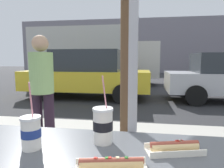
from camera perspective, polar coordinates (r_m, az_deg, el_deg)
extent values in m
plane|color=#2D2D30|center=(9.14, 8.34, -1.94)|extent=(60.00, 60.00, 0.00)
cube|color=#B2ADA3|center=(2.96, 7.24, -20.26)|extent=(16.00, 2.80, 0.11)
cube|color=#35373A|center=(1.14, 5.75, -14.24)|extent=(2.18, 0.02, 0.02)
cube|color=#9E9EA3|center=(1.14, 6.32, 19.23)|extent=(0.05, 0.08, 1.29)
cube|color=gray|center=(22.60, 8.77, 10.74)|extent=(28.00, 1.20, 5.84)
cylinder|color=silver|center=(0.98, -2.63, -12.15)|extent=(0.09, 0.09, 0.16)
cylinder|color=black|center=(0.98, -2.63, -11.71)|extent=(0.10, 0.10, 0.05)
cylinder|color=black|center=(0.96, -2.66, -7.83)|extent=(0.09, 0.09, 0.01)
cylinder|color=white|center=(0.96, -2.66, -7.25)|extent=(0.10, 0.10, 0.01)
cylinder|color=pink|center=(0.94, -2.03, -3.57)|extent=(0.03, 0.03, 0.20)
cylinder|color=silver|center=(0.99, -22.22, -13.18)|extent=(0.08, 0.08, 0.14)
cylinder|color=navy|center=(0.99, -22.24, -12.80)|extent=(0.09, 0.09, 0.04)
cylinder|color=black|center=(0.97, -22.40, -9.57)|extent=(0.08, 0.08, 0.01)
cylinder|color=white|center=(0.97, -22.43, -9.01)|extent=(0.09, 0.09, 0.01)
cylinder|color=pink|center=(0.94, -22.17, -5.43)|extent=(0.01, 0.03, 0.20)
cube|color=silver|center=(0.96, 17.46, -18.05)|extent=(0.26, 0.15, 0.01)
cube|color=silver|center=(0.91, 18.67, -18.57)|extent=(0.24, 0.07, 0.03)
cube|color=silver|center=(0.99, 16.40, -16.42)|extent=(0.24, 0.07, 0.03)
cylinder|color=#DBB77A|center=(0.95, 17.51, -16.79)|extent=(0.21, 0.09, 0.04)
cylinder|color=brown|center=(0.94, 17.54, -16.12)|extent=(0.21, 0.08, 0.03)
cube|color=red|center=(0.94, 18.53, -15.33)|extent=(0.01, 0.01, 0.01)
cube|color=red|center=(0.94, 18.14, -15.38)|extent=(0.01, 0.01, 0.01)
cube|color=red|center=(0.95, 19.36, -15.22)|extent=(0.01, 0.01, 0.01)
cube|color=beige|center=(0.95, 19.13, -15.25)|extent=(0.01, 0.01, 0.01)
cube|color=silver|center=(0.82, -0.32, -21.29)|extent=(0.26, 0.06, 0.03)
cylinder|color=tan|center=(0.77, -0.19, -22.13)|extent=(0.23, 0.08, 0.04)
cylinder|color=brown|center=(0.77, -0.19, -21.34)|extent=(0.24, 0.07, 0.03)
cube|color=#337A2D|center=(0.76, -1.56, -20.57)|extent=(0.01, 0.01, 0.01)
cube|color=beige|center=(0.76, 1.61, -20.51)|extent=(0.01, 0.01, 0.01)
cube|color=red|center=(0.76, -4.74, -20.57)|extent=(0.01, 0.01, 0.01)
cube|color=red|center=(0.76, -0.67, -20.56)|extent=(0.01, 0.01, 0.01)
cube|color=#337A2D|center=(0.77, 3.81, -20.44)|extent=(0.01, 0.01, 0.01)
cube|color=gold|center=(7.45, -7.19, 1.21)|extent=(4.59, 1.85, 0.69)
cube|color=#282D33|center=(7.41, -6.93, 6.74)|extent=(2.39, 1.63, 0.75)
cylinder|color=black|center=(8.15, 4.33, -0.69)|extent=(0.64, 0.18, 0.64)
cylinder|color=black|center=(6.33, 3.02, -2.91)|extent=(0.64, 0.18, 0.64)
cylinder|color=black|center=(8.84, -14.41, -0.30)|extent=(0.64, 0.18, 0.64)
cylinder|color=black|center=(7.19, -20.21, -2.14)|extent=(0.64, 0.18, 0.64)
cylinder|color=black|center=(8.23, 20.07, -1.03)|extent=(0.64, 0.18, 0.64)
cylinder|color=black|center=(6.57, 22.98, -3.10)|extent=(0.64, 0.18, 0.64)
cube|color=beige|center=(11.96, -9.05, 8.90)|extent=(5.50, 2.20, 2.75)
cube|color=beige|center=(11.38, 8.40, 6.88)|extent=(1.90, 2.10, 1.90)
cylinder|color=black|center=(12.47, 8.36, 2.51)|extent=(0.90, 0.24, 0.90)
cylinder|color=black|center=(10.38, 8.27, 1.62)|extent=(0.90, 0.24, 0.90)
cylinder|color=black|center=(13.37, -11.79, 2.73)|extent=(0.90, 0.24, 0.90)
cylinder|color=black|center=(11.34, -15.68, 1.89)|extent=(0.90, 0.24, 0.90)
cylinder|color=#2A1C2A|center=(3.05, -20.60, -10.26)|extent=(0.14, 0.14, 0.84)
cylinder|color=#2A1C2A|center=(2.97, -17.52, -10.61)|extent=(0.14, 0.14, 0.84)
cylinder|color=#90B970|center=(2.88, -19.63, 2.99)|extent=(0.32, 0.32, 0.56)
sphere|color=tan|center=(2.88, -19.96, 10.94)|extent=(0.22, 0.22, 0.22)
cylinder|color=brown|center=(2.47, 4.74, 6.72)|extent=(0.20, 0.20, 2.58)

